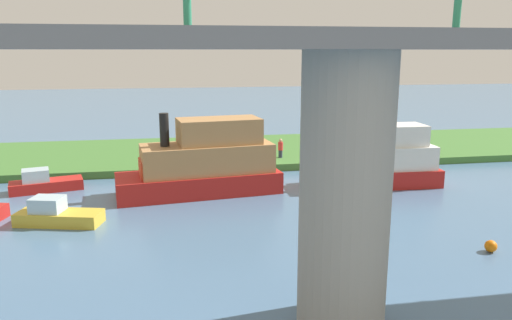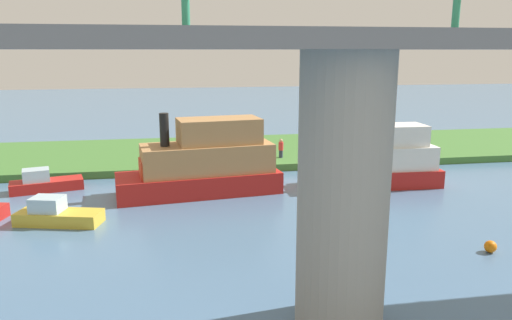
% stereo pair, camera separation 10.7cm
% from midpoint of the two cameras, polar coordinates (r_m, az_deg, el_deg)
% --- Properties ---
extents(ground_plane, '(160.00, 160.00, 0.00)m').
position_cam_midpoint_polar(ground_plane, '(33.46, -0.96, -1.49)').
color(ground_plane, '#4C7093').
extents(grassy_bank, '(80.00, 12.00, 0.50)m').
position_cam_midpoint_polar(grassy_bank, '(39.20, -2.32, 0.96)').
color(grassy_bank, '#427533').
rests_on(grassy_bank, ground).
extents(bridge_pylon, '(2.65, 2.65, 8.16)m').
position_cam_midpoint_polar(bridge_pylon, '(14.45, 10.26, -3.91)').
color(bridge_pylon, '#9E998E').
rests_on(bridge_pylon, ground).
extents(bridge_span, '(60.12, 4.30, 3.25)m').
position_cam_midpoint_polar(bridge_span, '(13.90, 10.98, 14.52)').
color(bridge_span, slate).
rests_on(bridge_span, bridge_pylon).
extents(person_on_bank, '(0.40, 0.40, 1.39)m').
position_cam_midpoint_polar(person_on_bank, '(35.78, 2.99, 1.38)').
color(person_on_bank, '#2D334C').
rests_on(person_on_bank, grassy_bank).
extents(mooring_post, '(0.20, 0.20, 0.80)m').
position_cam_midpoint_polar(mooring_post, '(37.31, 13.02, 1.07)').
color(mooring_post, brown).
rests_on(mooring_post, grassy_bank).
extents(motorboat_red, '(9.62, 4.23, 4.76)m').
position_cam_midpoint_polar(motorboat_red, '(28.53, -5.92, -0.39)').
color(motorboat_red, red).
rests_on(motorboat_red, ground).
extents(pontoon_yellow, '(8.10, 2.89, 4.10)m').
position_cam_midpoint_polar(pontoon_yellow, '(30.95, 14.02, -0.14)').
color(pontoon_yellow, red).
rests_on(pontoon_yellow, ground).
extents(riverboat_paddlewheel, '(4.27, 2.38, 1.35)m').
position_cam_midpoint_polar(riverboat_paddlewheel, '(31.69, -23.21, -2.44)').
color(riverboat_paddlewheel, red).
rests_on(riverboat_paddlewheel, ground).
extents(houseboat_blue, '(4.21, 2.37, 1.33)m').
position_cam_midpoint_polar(houseboat_blue, '(25.50, -21.99, -5.85)').
color(houseboat_blue, gold).
rests_on(houseboat_blue, ground).
extents(marker_buoy, '(0.50, 0.50, 0.50)m').
position_cam_midpoint_polar(marker_buoy, '(22.71, 25.63, -9.02)').
color(marker_buoy, orange).
rests_on(marker_buoy, ground).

